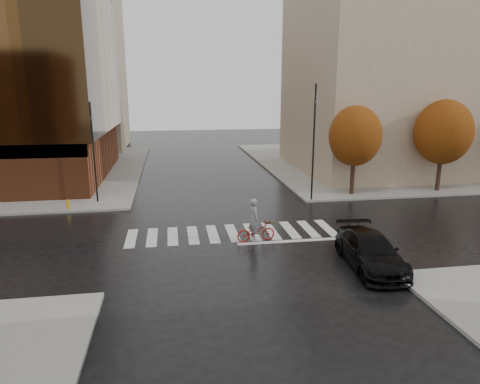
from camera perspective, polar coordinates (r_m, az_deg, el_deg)
The scene contains 13 objects.
ground at distance 23.44m, azimuth -0.82°, elevation -5.88°, with size 120.00×120.00×0.00m, color black.
sidewalk_ne at distance 49.84m, azimuth 19.98°, elevation 3.94°, with size 30.00×30.00×0.15m, color gray.
crosswalk at distance 23.91m, azimuth -1.00°, elevation -5.47°, with size 12.00×3.00×0.01m, color silver.
building_ne_tan at distance 43.81m, azimuth 18.85°, elevation 14.74°, with size 16.00×16.00×18.00m, color tan.
building_nw_far at distance 60.24m, azimuth -22.33°, elevation 14.96°, with size 14.00×12.00×20.00m, color tan.
tree_ne_a at distance 32.28m, azimuth 15.09°, elevation 7.22°, with size 3.80×3.80×6.50m.
tree_ne_b at distance 35.71m, azimuth 25.48°, elevation 7.21°, with size 4.20×4.20×6.89m.
sedan at distance 20.19m, azimuth 16.99°, elevation -7.55°, with size 2.11×5.18×1.50m, color black.
cyclist at distance 22.41m, azimuth 2.05°, elevation -4.67°, with size 2.11×0.94×2.33m.
traffic_light_nw at distance 30.68m, azimuth -18.98°, elevation 5.73°, with size 0.20×0.18×6.81m.
traffic_light_ne at distance 29.94m, azimuth 9.83°, elevation 7.64°, with size 0.20×0.23×7.99m.
fire_hydrant at distance 30.05m, azimuth -22.00°, elevation -1.46°, with size 0.23×0.23×0.65m.
manhole at distance 25.73m, azimuth 3.84°, elevation -4.08°, with size 0.64×0.64×0.01m, color #453618.
Camera 1 is at (-3.24, -21.83, 7.89)m, focal length 32.00 mm.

